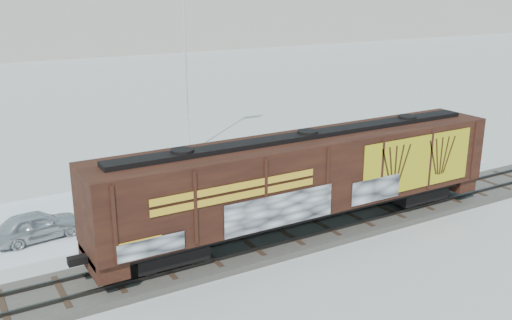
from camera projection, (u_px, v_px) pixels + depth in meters
ground at (249, 250)px, 24.95m from camera, size 500.00×500.00×0.00m
rail_track at (249, 247)px, 24.91m from camera, size 50.00×3.40×0.43m
parking_strip at (181, 198)px, 31.13m from camera, size 40.00×8.00×0.03m
hopper_railcar at (307, 176)px, 25.55m from camera, size 19.88×3.06×4.47m
flagpole at (188, 84)px, 38.27m from camera, size 2.30×0.90×12.70m
car_silver at (37, 225)px, 25.79m from camera, size 4.11×2.06×1.34m
car_white at (168, 198)px, 28.97m from camera, size 4.67×2.61×1.46m
car_dark at (356, 156)px, 36.15m from camera, size 5.24×2.62×1.46m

